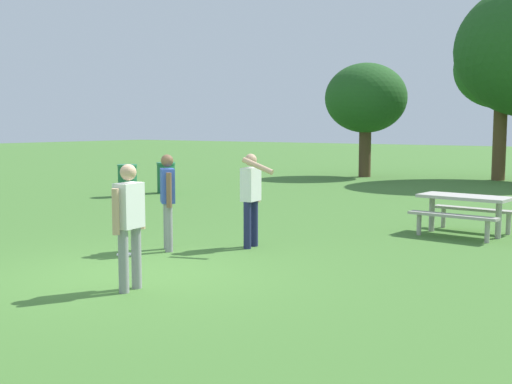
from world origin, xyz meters
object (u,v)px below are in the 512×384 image
Objects in this scene: picnic_table_near at (464,206)px; trash_can_further_along at (127,180)px; person_catcher at (129,218)px; person_thrower at (251,193)px; tree_tall_left at (366,99)px; person_bystander at (168,196)px; tree_broad_center at (502,70)px; frisbee at (124,254)px; trash_can_beside_table at (166,178)px.

picnic_table_near is 1.88× the size of trash_can_further_along.
person_catcher reaches higher than picnic_table_near.
person_catcher is at bearing -83.02° from person_thrower.
person_bystander is at bearing -76.10° from tree_tall_left.
frisbee is at bearing -93.92° from tree_broad_center.
person_thrower is 1.00× the size of person_catcher.
tree_tall_left is (-5.03, 15.18, 2.23)m from person_thrower.
person_thrower is 9.46m from trash_can_beside_table.
person_thrower is at bearing -38.15° from trash_can_beside_table.
trash_can_beside_table is 10.02m from tree_tall_left.
trash_can_further_along is at bearing 136.37° from person_catcher.
person_bystander is at bearing -93.09° from tree_broad_center.
picnic_table_near is (3.66, 4.46, -0.38)m from person_bystander.
person_bystander reaches higher than frisbee.
trash_can_beside_table is at bearing 128.81° from frisbee.
trash_can_beside_table reaches higher than frisbee.
tree_broad_center is at bearing 91.35° from person_catcher.
person_thrower is 4.35m from picnic_table_near.
tree_tall_left is (-4.01, 16.20, 2.25)m from person_bystander.
person_catcher is 2.67m from person_bystander.
trash_can_beside_table reaches higher than picnic_table_near.
tree_tall_left is at bearing 103.90° from person_bystander.
tree_broad_center is at bearing 55.70° from trash_can_beside_table.
trash_can_beside_table is at bearing 166.59° from picnic_table_near.
trash_can_beside_table is at bearing -124.30° from tree_broad_center.
picnic_table_near is (2.24, 6.72, -0.38)m from person_catcher.
person_thrower is 1.71× the size of trash_can_further_along.
tree_broad_center is (-0.47, 19.91, 3.28)m from person_catcher.
person_catcher is 12.03m from trash_can_beside_table.
tree_broad_center reaches higher than person_bystander.
person_thrower is at bearing -29.95° from trash_can_further_along.
tree_tall_left is 0.80× the size of tree_broad_center.
tree_broad_center reaches higher than trash_can_further_along.
person_thrower is at bearing 96.98° from person_catcher.
tree_broad_center reaches higher than person_catcher.
tree_broad_center is at bearing 86.08° from frisbee.
tree_tall_left is (-3.70, 16.93, 3.18)m from frisbee.
frisbee is at bearing -112.81° from person_bystander.
tree_broad_center is at bearing 58.05° from trash_can_further_along.
tree_broad_center reaches higher than picnic_table_near.
person_thrower reaches higher than trash_can_beside_table.
frisbee is 9.75m from trash_can_beside_table.
trash_can_beside_table is at bearing 141.85° from person_thrower.
tree_broad_center is (7.36, 10.79, 3.74)m from trash_can_beside_table.
person_thrower is 1.00× the size of person_bystander.
tree_broad_center is at bearing 16.27° from tree_tall_left.
person_bystander reaches higher than picnic_table_near.
tree_broad_center is (4.96, 1.45, 1.03)m from tree_tall_left.
person_bystander is 5.78m from picnic_table_near.
trash_can_beside_table is 0.17× the size of tree_broad_center.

